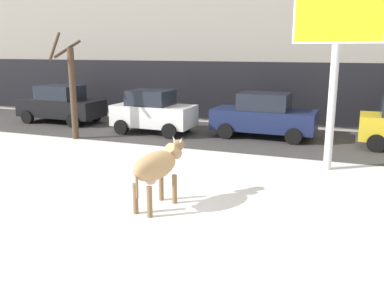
% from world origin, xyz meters
% --- Properties ---
extents(ground_plane, '(120.00, 120.00, 0.00)m').
position_xyz_m(ground_plane, '(0.00, 0.00, 0.00)').
color(ground_plane, white).
extents(road_strip, '(60.00, 5.60, 0.01)m').
position_xyz_m(road_strip, '(0.00, 8.18, 0.00)').
color(road_strip, '#423F3F').
rests_on(road_strip, ground).
extents(cow_tan, '(0.84, 1.93, 1.54)m').
position_xyz_m(cow_tan, '(-0.25, -0.21, 0.99)').
color(cow_tan, tan).
rests_on(cow_tan, ground).
extents(billboard, '(2.53, 0.48, 5.56)m').
position_xyz_m(billboard, '(3.26, 4.43, 4.31)').
color(billboard, silver).
rests_on(billboard, ground).
extents(car_black_sedan, '(4.24, 2.06, 1.84)m').
position_xyz_m(car_black_sedan, '(-9.59, 8.30, 0.91)').
color(car_black_sedan, black).
rests_on(car_black_sedan, ground).
extents(car_white_hatchback, '(3.54, 1.99, 1.86)m').
position_xyz_m(car_white_hatchback, '(-4.18, 7.61, 0.93)').
color(car_white_hatchback, white).
rests_on(car_white_hatchback, ground).
extents(car_navy_sedan, '(4.24, 2.06, 1.84)m').
position_xyz_m(car_navy_sedan, '(0.50, 8.38, 0.91)').
color(car_navy_sedan, '#19234C').
rests_on(car_navy_sedan, ground).
extents(pedestrian_near_billboard, '(0.36, 0.24, 1.73)m').
position_xyz_m(pedestrian_near_billboard, '(3.14, 11.48, 0.88)').
color(pedestrian_near_billboard, '#282833').
rests_on(pedestrian_near_billboard, ground).
extents(pedestrian_by_cars, '(0.36, 0.24, 1.73)m').
position_xyz_m(pedestrian_by_cars, '(-4.62, 11.48, 0.88)').
color(pedestrian_by_cars, '#282833').
rests_on(pedestrian_by_cars, ground).
extents(bare_tree_left_lot, '(0.97, 1.63, 4.25)m').
position_xyz_m(bare_tree_left_lot, '(-6.71, 5.40, 2.07)').
color(bare_tree_left_lot, '#4C3828').
rests_on(bare_tree_left_lot, ground).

